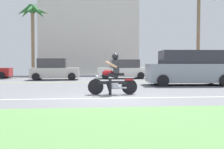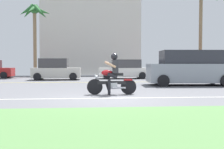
{
  "view_description": "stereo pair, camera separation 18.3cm",
  "coord_description": "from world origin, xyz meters",
  "px_view_note": "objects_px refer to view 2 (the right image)",
  "views": [
    {
      "loc": [
        -0.77,
        -9.19,
        1.25
      ],
      "look_at": [
        0.46,
        3.69,
        0.7
      ],
      "focal_mm": 41.85,
      "sensor_mm": 36.0,
      "label": 1
    },
    {
      "loc": [
        -0.59,
        -9.2,
        1.25
      ],
      "look_at": [
        0.46,
        3.69,
        0.7
      ],
      "focal_mm": 41.85,
      "sensor_mm": 36.0,
      "label": 2
    }
  ],
  "objects_px": {
    "palm_tree_1": "(35,16)",
    "motorcyclist": "(112,77)",
    "parked_car_2": "(124,70)",
    "parked_car_3": "(182,69)",
    "suv_nearby": "(190,68)",
    "parked_car_1": "(56,70)"
  },
  "relations": [
    {
      "from": "motorcyclist",
      "to": "parked_car_1",
      "type": "height_order",
      "value": "motorcyclist"
    },
    {
      "from": "parked_car_1",
      "to": "parked_car_3",
      "type": "distance_m",
      "value": 11.09
    },
    {
      "from": "motorcyclist",
      "to": "parked_car_2",
      "type": "relative_size",
      "value": 0.5
    },
    {
      "from": "motorcyclist",
      "to": "parked_car_1",
      "type": "bearing_deg",
      "value": 109.75
    },
    {
      "from": "parked_car_3",
      "to": "palm_tree_1",
      "type": "distance_m",
      "value": 14.2
    },
    {
      "from": "motorcyclist",
      "to": "parked_car_2",
      "type": "bearing_deg",
      "value": 80.25
    },
    {
      "from": "parked_car_1",
      "to": "palm_tree_1",
      "type": "height_order",
      "value": "palm_tree_1"
    },
    {
      "from": "suv_nearby",
      "to": "palm_tree_1",
      "type": "relative_size",
      "value": 0.74
    },
    {
      "from": "suv_nearby",
      "to": "motorcyclist",
      "type": "bearing_deg",
      "value": -139.52
    },
    {
      "from": "parked_car_3",
      "to": "parked_car_2",
      "type": "bearing_deg",
      "value": -166.9
    },
    {
      "from": "suv_nearby",
      "to": "parked_car_1",
      "type": "distance_m",
      "value": 10.11
    },
    {
      "from": "parked_car_2",
      "to": "parked_car_1",
      "type": "bearing_deg",
      "value": -167.87
    },
    {
      "from": "motorcyclist",
      "to": "parked_car_1",
      "type": "distance_m",
      "value": 10.44
    },
    {
      "from": "suv_nearby",
      "to": "parked_car_2",
      "type": "distance_m",
      "value": 7.48
    },
    {
      "from": "palm_tree_1",
      "to": "motorcyclist",
      "type": "bearing_deg",
      "value": -67.05
    },
    {
      "from": "parked_car_2",
      "to": "parked_car_3",
      "type": "height_order",
      "value": "parked_car_2"
    },
    {
      "from": "parked_car_2",
      "to": "suv_nearby",
      "type": "bearing_deg",
      "value": -66.98
    },
    {
      "from": "motorcyclist",
      "to": "parked_car_1",
      "type": "xyz_separation_m",
      "value": [
        -3.53,
        9.82,
        0.05
      ]
    },
    {
      "from": "motorcyclist",
      "to": "palm_tree_1",
      "type": "xyz_separation_m",
      "value": [
        -5.93,
        14.0,
        4.9
      ]
    },
    {
      "from": "parked_car_1",
      "to": "palm_tree_1",
      "type": "bearing_deg",
      "value": 119.89
    },
    {
      "from": "suv_nearby",
      "to": "palm_tree_1",
      "type": "distance_m",
      "value": 15.32
    },
    {
      "from": "parked_car_2",
      "to": "palm_tree_1",
      "type": "relative_size",
      "value": 0.6
    }
  ]
}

